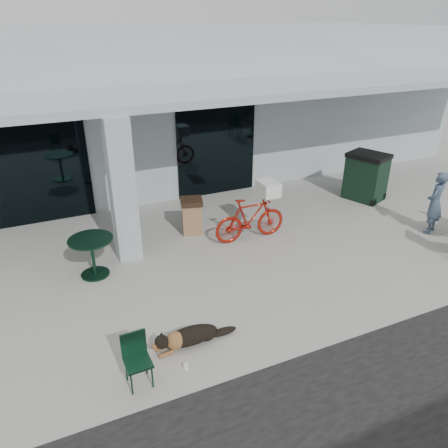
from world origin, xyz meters
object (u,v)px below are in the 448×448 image
dog (191,335)px  wheeled_bin (366,176)px  bicycle (250,219)px  cafe_table_near (93,257)px  cafe_chair_near (138,362)px  person (435,203)px  trash_receptacle (192,216)px

dog → wheeled_bin: bearing=24.2°
bicycle → cafe_table_near: bearing=92.4°
cafe_chair_near → person: person is taller
wheeled_bin → cafe_chair_near: bearing=-172.8°
person → bicycle: bearing=-47.1°
cafe_chair_near → person: (7.81, 1.90, 0.37)m
dog → trash_receptacle: size_ratio=1.22×
wheeled_bin → dog: bearing=-172.5°
cafe_chair_near → wheeled_bin: 8.89m
bicycle → trash_receptacle: bearing=52.5°
cafe_table_near → cafe_chair_near: (0.10, -3.30, -0.01)m
person → dog: bearing=-16.0°
bicycle → cafe_chair_near: 4.93m
dog → person: (6.83, 1.40, 0.60)m
bicycle → wheeled_bin: bearing=-77.1°
bicycle → cafe_table_near: (-3.67, -0.10, -0.11)m
dog → person: 7.00m
person → trash_receptacle: size_ratio=1.76×
trash_receptacle → wheeled_bin: wheeled_bin is taller
bicycle → cafe_chair_near: bearing=134.4°
cafe_table_near → trash_receptacle: 2.72m
cafe_table_near → bicycle: bearing=1.6°
trash_receptacle → wheeled_bin: 5.35m
person → trash_receptacle: person is taller
person → wheeled_bin: person is taller
bicycle → dog: bearing=139.1°
dog → wheeled_bin: (6.79, 3.80, 0.50)m
dog → cafe_table_near: size_ratio=1.20×
dog → person: bearing=6.6°
trash_receptacle → dog: bearing=-110.9°
cafe_chair_near → bicycle: bearing=42.1°
person → wheeled_bin: 2.40m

